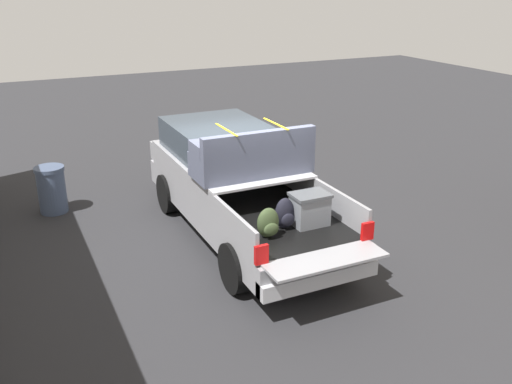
# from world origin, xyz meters

# --- Properties ---
(ground_plane) EXTENTS (40.00, 40.00, 0.00)m
(ground_plane) POSITION_xyz_m (0.00, 0.00, 0.00)
(ground_plane) COLOR #262628
(pickup_truck) EXTENTS (6.05, 2.06, 2.23)m
(pickup_truck) POSITION_xyz_m (0.38, -0.00, 0.98)
(pickup_truck) COLOR gray
(pickup_truck) RESTS_ON ground_plane
(trash_can) EXTENTS (0.60, 0.60, 0.98)m
(trash_can) POSITION_xyz_m (2.77, 3.06, 0.50)
(trash_can) COLOR #3F4C66
(trash_can) RESTS_ON ground_plane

